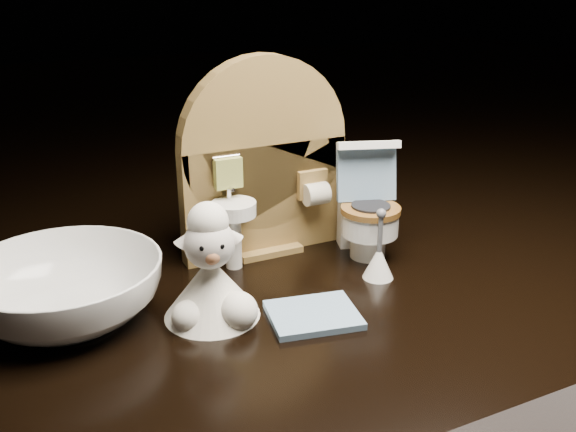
# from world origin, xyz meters

# --- Properties ---
(backdrop_panel) EXTENTS (0.13, 0.05, 0.15)m
(backdrop_panel) POSITION_xyz_m (-0.00, 0.06, 0.07)
(backdrop_panel) COLOR olive
(backdrop_panel) RESTS_ON ground
(toy_toilet) EXTENTS (0.05, 0.06, 0.09)m
(toy_toilet) POSITION_xyz_m (0.07, 0.03, 0.03)
(toy_toilet) COLOR white
(toy_toilet) RESTS_ON ground
(bath_mat) EXTENTS (0.06, 0.06, 0.00)m
(bath_mat) POSITION_xyz_m (-0.01, -0.04, 0.00)
(bath_mat) COLOR #6887A2
(bath_mat) RESTS_ON ground
(toilet_brush) EXTENTS (0.02, 0.02, 0.05)m
(toilet_brush) POSITION_xyz_m (0.05, -0.01, 0.01)
(toilet_brush) COLOR white
(toilet_brush) RESTS_ON ground
(plush_lamb) EXTENTS (0.06, 0.06, 0.08)m
(plush_lamb) POSITION_xyz_m (-0.07, -0.01, 0.03)
(plush_lamb) COLOR white
(plush_lamb) RESTS_ON ground
(ceramic_bowl) EXTENTS (0.16, 0.16, 0.04)m
(ceramic_bowl) POSITION_xyz_m (-0.15, 0.02, 0.02)
(ceramic_bowl) COLOR white
(ceramic_bowl) RESTS_ON ground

